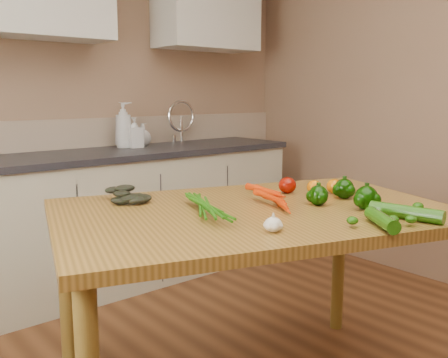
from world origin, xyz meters
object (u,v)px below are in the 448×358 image
object	(u,v)px
zucchini_b	(382,220)
tomato_a	(287,185)
soap_bottle_b	(135,133)
soap_bottle_c	(143,135)
soap_bottle_a	(123,125)
tomato_c	(334,186)
carrot_bunch	(251,199)
pepper_a	(318,195)
zucchini_a	(406,212)
tomato_b	(314,187)
pepper_c	(366,198)
pepper_b	(344,189)
garlic_bulb	(273,225)
table	(255,231)
leafy_greens	(123,189)

from	to	relation	value
zucchini_b	tomato_a	bearing A→B (deg)	73.22
soap_bottle_b	soap_bottle_c	distance (m)	0.15
soap_bottle_a	tomato_c	bearing A→B (deg)	-148.83
carrot_bunch	pepper_a	distance (m)	0.28
tomato_a	zucchini_a	xyz separation A→B (m)	(-0.02, -0.60, -0.01)
tomato_b	pepper_c	bearing A→B (deg)	-104.33
tomato_a	zucchini_b	size ratio (longest dim) A/B	0.40
pepper_b	tomato_c	bearing A→B (deg)	59.80
pepper_a	garlic_bulb	bearing A→B (deg)	-158.98
soap_bottle_c	tomato_b	bearing A→B (deg)	-144.88
table	pepper_c	xyz separation A→B (m)	(0.32, -0.29, 0.14)
leafy_greens	tomato_b	distance (m)	0.85
soap_bottle_c	zucchini_b	distance (m)	2.24
zucchini_a	tomato_a	bearing A→B (deg)	87.69
soap_bottle_a	pepper_a	size ratio (longest dim) A/B	3.91
soap_bottle_c	pepper_c	distance (m)	2.03
leafy_greens	pepper_b	size ratio (longest dim) A/B	2.60
leafy_greens	tomato_c	distance (m)	0.94
soap_bottle_a	carrot_bunch	bearing A→B (deg)	-165.44
carrot_bunch	tomato_b	bearing A→B (deg)	22.15
garlic_bulb	tomato_b	bearing A→B (deg)	28.67
soap_bottle_b	tomato_b	world-z (taller)	soap_bottle_b
pepper_a	zucchini_a	xyz separation A→B (m)	(0.06, -0.35, -0.01)
tomato_b	zucchini_a	xyz separation A→B (m)	(-0.11, -0.52, -0.01)
carrot_bunch	garlic_bulb	xyz separation A→B (m)	(-0.18, -0.30, -0.01)
carrot_bunch	leafy_greens	xyz separation A→B (m)	(-0.33, 0.43, 0.02)
carrot_bunch	pepper_b	xyz separation A→B (m)	(0.44, -0.12, 0.00)
garlic_bulb	tomato_a	world-z (taller)	tomato_a
tomato_c	leafy_greens	bearing A→B (deg)	151.27
table	pepper_c	size ratio (longest dim) A/B	19.22
pepper_b	pepper_c	xyz separation A→B (m)	(-0.11, -0.18, 0.00)
pepper_a	soap_bottle_a	bearing A→B (deg)	86.50
table	garlic_bulb	world-z (taller)	garlic_bulb
soap_bottle_a	table	bearing A→B (deg)	-165.13
garlic_bulb	tomato_a	distance (m)	0.65
carrot_bunch	tomato_a	bearing A→B (deg)	37.39
pepper_b	soap_bottle_b	bearing A→B (deg)	90.71
soap_bottle_b	pepper_c	distance (m)	1.93
garlic_bulb	table	bearing A→B (deg)	56.69
zucchini_a	tomato_c	bearing A→B (deg)	68.08
soap_bottle_b	carrot_bunch	bearing A→B (deg)	81.04
soap_bottle_c	tomato_b	world-z (taller)	soap_bottle_c
leafy_greens	zucchini_b	world-z (taller)	leafy_greens
zucchini_a	tomato_b	bearing A→B (deg)	78.12
pepper_b	tomato_a	distance (m)	0.26
soap_bottle_a	garlic_bulb	distance (m)	2.05
tomato_b	zucchini_b	world-z (taller)	tomato_b
leafy_greens	pepper_a	xyz separation A→B (m)	(0.58, -0.56, -0.01)
soap_bottle_a	tomato_c	xyz separation A→B (m)	(0.13, -1.70, -0.20)
garlic_bulb	zucchini_b	distance (m)	0.38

